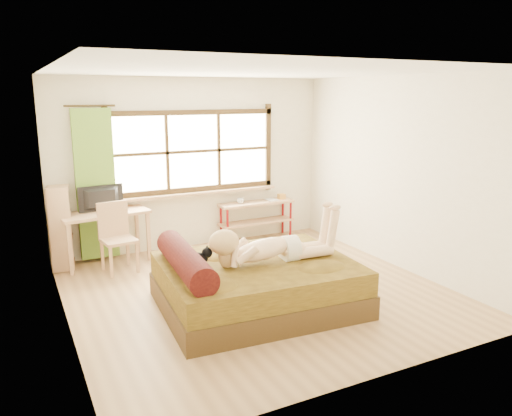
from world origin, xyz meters
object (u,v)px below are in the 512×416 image
chair (116,233)px  kitten (195,258)px  bed (253,283)px  desk (104,219)px  bookshelf (61,226)px  woman (271,234)px  pipe_shelf (257,212)px

chair → kitten: bearing=-83.5°
bed → desk: bed is taller
chair → bookshelf: 0.82m
chair → bookshelf: bearing=137.8°
bed → woman: bearing=-10.7°
kitten → bookshelf: (-1.16, 2.37, -0.07)m
woman → bookshelf: 3.24m
kitten → chair: 1.97m
bed → kitten: size_ratio=7.03×
pipe_shelf → bookshelf: bookshelf is taller
woman → kitten: woman is taller
bookshelf → desk: bearing=-1.8°
chair → bookshelf: bookshelf is taller
desk → bookshelf: size_ratio=1.10×
chair → pipe_shelf: bearing=3.3°
bed → bookshelf: bearing=130.6°
woman → pipe_shelf: (1.11, 2.53, -0.39)m
woman → kitten: (-0.87, 0.15, -0.20)m
bed → woman: woman is taller
desk → pipe_shelf: size_ratio=0.99×
bed → desk: (-1.24, 2.36, 0.38)m
woman → bookshelf: size_ratio=1.28×
kitten → pipe_shelf: 3.10m
woman → kitten: 0.90m
desk → chair: size_ratio=1.34×
bookshelf → woman: bearing=-43.0°
pipe_shelf → kitten: bearing=-130.8°
kitten → bookshelf: size_ratio=0.28×
kitten → bookshelf: bookshelf is taller
woman → desk: woman is taller
pipe_shelf → bed: bearing=-119.0°
kitten → pipe_shelf: kitten is taller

